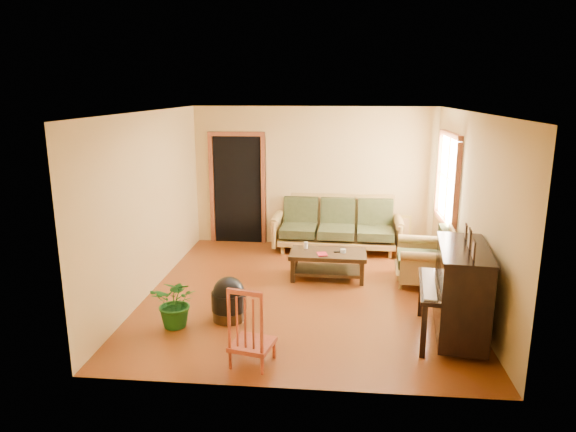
# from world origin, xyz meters

# --- Properties ---
(floor) EXTENTS (5.00, 5.00, 0.00)m
(floor) POSITION_xyz_m (0.00, 0.00, 0.00)
(floor) COLOR #58250B
(floor) RESTS_ON ground
(doorway) EXTENTS (1.08, 0.16, 2.05)m
(doorway) POSITION_xyz_m (-1.45, 2.48, 1.02)
(doorway) COLOR black
(doorway) RESTS_ON floor
(window) EXTENTS (0.12, 1.36, 1.46)m
(window) POSITION_xyz_m (2.21, 1.30, 1.50)
(window) COLOR white
(window) RESTS_ON right_wall
(sofa) EXTENTS (2.35, 1.05, 0.99)m
(sofa) POSITION_xyz_m (0.46, 2.09, 0.50)
(sofa) COLOR olive
(sofa) RESTS_ON floor
(coffee_table) EXTENTS (1.20, 0.67, 0.43)m
(coffee_table) POSITION_xyz_m (0.32, 0.63, 0.21)
(coffee_table) COLOR black
(coffee_table) RESTS_ON floor
(armchair) EXTENTS (0.96, 1.00, 0.94)m
(armchair) POSITION_xyz_m (1.76, 0.58, 0.47)
(armchair) COLOR olive
(armchair) RESTS_ON floor
(piano) EXTENTS (0.92, 1.37, 1.14)m
(piano) POSITION_xyz_m (1.91, -1.25, 0.57)
(piano) COLOR black
(piano) RESTS_ON floor
(footstool) EXTENTS (0.51, 0.51, 0.43)m
(footstool) POSITION_xyz_m (-0.92, -0.99, 0.21)
(footstool) COLOR black
(footstool) RESTS_ON floor
(red_chair) EXTENTS (0.52, 0.55, 0.91)m
(red_chair) POSITION_xyz_m (-0.44, -2.05, 0.45)
(red_chair) COLOR maroon
(red_chair) RESTS_ON floor
(leaning_frame) EXTENTS (0.48, 0.12, 0.64)m
(leaning_frame) POSITION_xyz_m (1.60, 2.39, 0.32)
(leaning_frame) COLOR #B2983B
(leaning_frame) RESTS_ON floor
(ceramic_crock) EXTENTS (0.23, 0.23, 0.23)m
(ceramic_crock) POSITION_xyz_m (2.04, 2.18, 0.12)
(ceramic_crock) COLOR #3751A7
(ceramic_crock) RESTS_ON floor
(potted_plant) EXTENTS (0.62, 0.55, 0.65)m
(potted_plant) POSITION_xyz_m (-1.52, -1.25, 0.32)
(potted_plant) COLOR #195A1C
(potted_plant) RESTS_ON floor
(book) EXTENTS (0.18, 0.22, 0.02)m
(book) POSITION_xyz_m (0.16, 0.47, 0.44)
(book) COLOR #A71627
(book) RESTS_ON coffee_table
(candle) EXTENTS (0.07, 0.07, 0.11)m
(candle) POSITION_xyz_m (-0.03, 0.79, 0.48)
(candle) COLOR white
(candle) RESTS_ON coffee_table
(glass_jar) EXTENTS (0.10, 0.10, 0.06)m
(glass_jar) POSITION_xyz_m (0.56, 0.63, 0.46)
(glass_jar) COLOR silver
(glass_jar) RESTS_ON coffee_table
(remote) EXTENTS (0.15, 0.06, 0.01)m
(remote) POSITION_xyz_m (0.48, 0.64, 0.44)
(remote) COLOR black
(remote) RESTS_ON coffee_table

